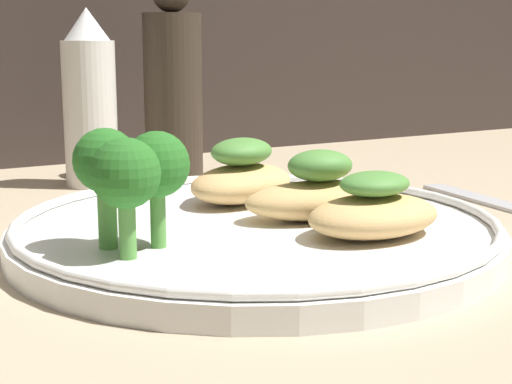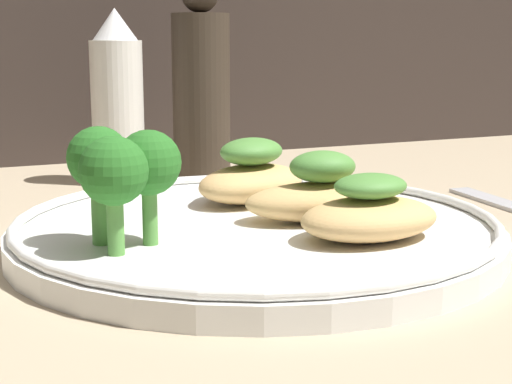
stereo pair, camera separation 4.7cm
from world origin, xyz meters
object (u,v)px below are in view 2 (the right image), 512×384
(plate, at_px, (256,231))
(pepper_grinder, at_px, (201,87))
(broccoli_bunch, at_px, (121,167))
(sauce_bottle, at_px, (117,101))

(plate, relative_size, pepper_grinder, 1.65)
(broccoli_bunch, bearing_deg, plate, 13.31)
(plate, xyz_separation_m, pepper_grinder, (0.05, 0.24, 0.07))
(pepper_grinder, bearing_deg, plate, -102.41)
(plate, relative_size, broccoli_bunch, 4.57)
(broccoli_bunch, bearing_deg, sauce_bottle, 76.30)
(plate, bearing_deg, sauce_bottle, 95.43)
(broccoli_bunch, xyz_separation_m, sauce_bottle, (0.06, 0.27, 0.01))
(broccoli_bunch, bearing_deg, pepper_grinder, 61.89)
(pepper_grinder, bearing_deg, sauce_bottle, 180.00)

